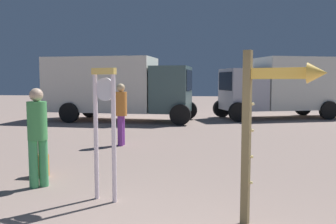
{
  "coord_description": "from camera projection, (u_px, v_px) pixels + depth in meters",
  "views": [
    {
      "loc": [
        0.43,
        -2.66,
        1.91
      ],
      "look_at": [
        -0.48,
        5.19,
        1.2
      ],
      "focal_mm": 37.86,
      "sensor_mm": 36.0,
      "label": 1
    }
  ],
  "objects": [
    {
      "name": "standing_clock",
      "position": [
        105.0,
        121.0,
        5.55
      ],
      "size": [
        0.43,
        0.23,
        2.1
      ],
      "color": "white",
      "rests_on": "ground_plane"
    },
    {
      "name": "box_truck_far",
      "position": [
        289.0,
        85.0,
        17.92
      ],
      "size": [
        7.05,
        4.27,
        3.05
      ],
      "color": "silver",
      "rests_on": "ground_plane"
    },
    {
      "name": "backpack",
      "position": [
        40.0,
        166.0,
        7.03
      ],
      "size": [
        0.32,
        0.21,
        0.44
      ],
      "color": "orange",
      "rests_on": "ground_plane"
    },
    {
      "name": "box_truck_near",
      "position": [
        116.0,
        86.0,
        16.67
      ],
      "size": [
        7.12,
        3.06,
        2.97
      ],
      "color": "silver",
      "rests_on": "ground_plane"
    },
    {
      "name": "person_near_clock",
      "position": [
        37.0,
        132.0,
        6.27
      ],
      "size": [
        0.34,
        0.34,
        1.77
      ],
      "color": "#43A05F",
      "rests_on": "ground_plane"
    },
    {
      "name": "arrow_sign",
      "position": [
        272.0,
        110.0,
        4.42
      ],
      "size": [
        0.98,
        0.56,
        2.29
      ],
      "color": "olive",
      "rests_on": "ground_plane"
    },
    {
      "name": "person_distant",
      "position": [
        121.0,
        111.0,
        10.33
      ],
      "size": [
        0.35,
        0.35,
        1.82
      ],
      "color": "purple",
      "rests_on": "ground_plane"
    }
  ]
}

